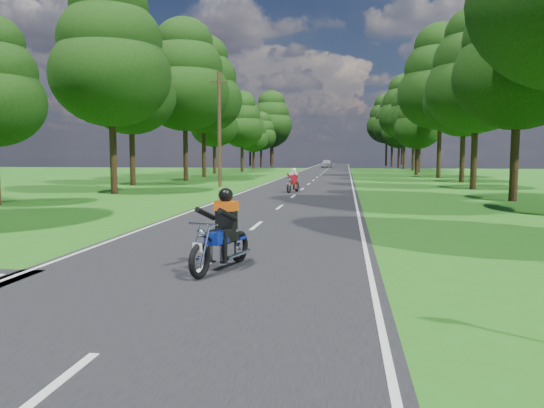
# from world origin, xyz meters

# --- Properties ---
(ground) EXTENTS (160.00, 160.00, 0.00)m
(ground) POSITION_xyz_m (0.00, 0.00, 0.00)
(ground) COLOR #286316
(ground) RESTS_ON ground
(main_road) EXTENTS (7.00, 140.00, 0.02)m
(main_road) POSITION_xyz_m (0.00, 50.00, 0.01)
(main_road) COLOR black
(main_road) RESTS_ON ground
(road_markings) EXTENTS (7.40, 140.00, 0.01)m
(road_markings) POSITION_xyz_m (-0.14, 48.13, 0.02)
(road_markings) COLOR silver
(road_markings) RESTS_ON main_road
(treeline) EXTENTS (40.00, 115.35, 14.78)m
(treeline) POSITION_xyz_m (1.43, 60.06, 8.25)
(treeline) COLOR black
(treeline) RESTS_ON ground
(telegraph_pole) EXTENTS (1.20, 0.26, 8.00)m
(telegraph_pole) POSITION_xyz_m (-6.00, 28.00, 4.07)
(telegraph_pole) COLOR #382616
(telegraph_pole) RESTS_ON ground
(rider_near_blue) EXTENTS (1.13, 2.03, 1.61)m
(rider_near_blue) POSITION_xyz_m (0.40, 1.52, 0.82)
(rider_near_blue) COLOR navy
(rider_near_blue) RESTS_ON main_road
(rider_far_red) EXTENTS (0.97, 1.82, 1.45)m
(rider_far_red) POSITION_xyz_m (-0.32, 23.00, 0.74)
(rider_far_red) COLOR #B3160D
(rider_far_red) RESTS_ON main_road
(distant_car) EXTENTS (1.75, 4.28, 1.46)m
(distant_car) POSITION_xyz_m (-0.45, 81.90, 0.75)
(distant_car) COLOR #B5B8BC
(distant_car) RESTS_ON main_road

